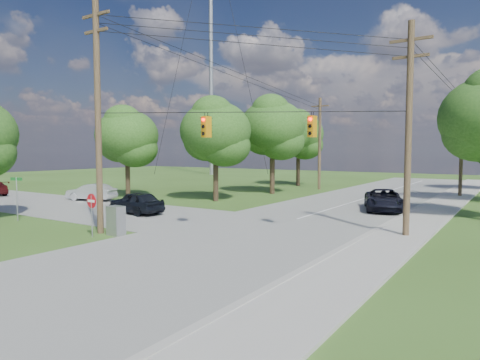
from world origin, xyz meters
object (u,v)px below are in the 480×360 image
Objects in this scene: pole_north_w at (320,143)px; car_cross_dark at (136,202)px; control_cabinet at (116,221)px; do_not_enter_sign at (92,205)px; pole_north_e at (462,141)px; car_main_north at (384,200)px; pole_ne at (409,126)px; pole_sw at (98,112)px; car_cross_silver at (91,192)px.

pole_north_w is 2.25× the size of car_cross_dark.
do_not_enter_sign is (-0.58, -1.01, 0.85)m from control_cabinet.
pole_north_e reaches higher than do_not_enter_sign.
car_main_north is (-3.40, -13.18, -4.35)m from pole_north_e.
car_main_north is at bearing 111.08° from pole_ne.
pole_sw is 1.20× the size of pole_north_w.
car_cross_dark is 2.04× the size of do_not_enter_sign.
car_cross_dark is 1.03× the size of car_cross_silver.
pole_north_w is at bearing 122.29° from pole_ne.
control_cabinet is at bearing 62.63° from do_not_enter_sign.
do_not_enter_sign is at bearing -146.72° from pole_ne.
control_cabinet is at bearing -148.79° from pole_ne.
control_cabinet is (1.50, -29.51, -4.39)m from pole_north_w.
car_cross_dark reaches higher than control_cabinet.
pole_north_w reaches higher than car_cross_dark.
control_cabinet is at bearing 46.13° from car_cross_dark.
pole_sw is 15.51m from pole_ne.
car_main_north is 2.50× the size of do_not_enter_sign.
pole_sw reaches higher than do_not_enter_sign.
pole_sw is at bearing 122.13° from do_not_enter_sign.
pole_ne is at bearing -88.28° from car_main_north.
pole_ne is 1.05× the size of pole_north_e.
pole_ne is 1.05× the size of pole_north_w.
pole_north_w is 24.31m from car_cross_silver.
pole_sw is 32.55m from pole_north_e.
car_cross_silver is (-25.87, -20.70, -4.39)m from pole_north_e.
pole_north_e is 33.42m from car_cross_silver.
car_main_north is (22.47, 7.52, 0.04)m from car_cross_silver.
pole_ne is at bearing 33.50° from control_cabinet.
do_not_enter_sign is (-12.98, -30.52, -3.53)m from pole_north_e.
pole_north_e is 33.35m from do_not_enter_sign.
control_cabinet is (4.64, -5.67, -0.04)m from car_cross_dark.
pole_north_e is at bearing 90.00° from pole_ne.
car_cross_dark is (-17.04, -1.84, -4.68)m from pole_ne.
do_not_enter_sign is (-9.58, -17.34, 0.81)m from car_main_north.
control_cabinet is at bearing -112.79° from pole_north_e.
car_main_north is (10.50, -13.18, -4.35)m from pole_north_w.
car_cross_silver is 16.09m from control_cabinet.
pole_ne reaches higher than car_cross_dark.
pole_ne is 7.05× the size of control_cabinet.
pole_sw reaches higher than pole_ne.
car_cross_dark is 2.98× the size of control_cabinet.
car_cross_silver is 2.89× the size of control_cabinet.
pole_sw reaches higher than car_cross_dark.
car_cross_dark is at bearing -173.84° from pole_ne.
pole_ne is at bearing -90.00° from pole_north_e.
car_cross_silver is at bearing 179.14° from car_main_north.
car_main_north is at bearing 63.62° from do_not_enter_sign.
pole_north_e is 14.29m from car_main_north.
do_not_enter_sign is at bearing -113.04° from pole_north_e.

